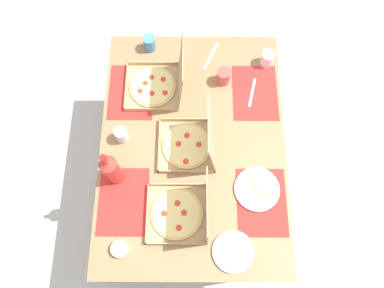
{
  "coord_description": "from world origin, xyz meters",
  "views": [
    {
      "loc": [
        0.7,
        0.0,
        2.62
      ],
      "look_at": [
        0.0,
        0.0,
        0.74
      ],
      "focal_mm": 34.0,
      "sensor_mm": 36.0,
      "label": 1
    }
  ],
  "objects_px": {
    "plate_far_left": "(232,252)",
    "condiment_bowl": "(119,249)",
    "pizza_box_center": "(191,143)",
    "soda_bottle": "(111,169)",
    "pizza_box_corner_right": "(182,212)",
    "plate_near_right": "(257,189)",
    "cup_dark": "(149,43)",
    "cup_red": "(223,76)",
    "cup_clear_right": "(121,135)",
    "cup_clear_left": "(266,58)",
    "pizza_box_edge_far": "(158,83)"
  },
  "relations": [
    {
      "from": "cup_red",
      "to": "plate_near_right",
      "type": "bearing_deg",
      "value": 14.34
    },
    {
      "from": "plate_far_left",
      "to": "soda_bottle",
      "type": "bearing_deg",
      "value": -122.23
    },
    {
      "from": "cup_clear_left",
      "to": "cup_dark",
      "type": "distance_m",
      "value": 0.71
    },
    {
      "from": "cup_clear_left",
      "to": "condiment_bowl",
      "type": "distance_m",
      "value": 1.35
    },
    {
      "from": "pizza_box_center",
      "to": "soda_bottle",
      "type": "distance_m",
      "value": 0.45
    },
    {
      "from": "pizza_box_corner_right",
      "to": "cup_dark",
      "type": "xyz_separation_m",
      "value": [
        -1.01,
        -0.22,
        -0.0
      ]
    },
    {
      "from": "pizza_box_corner_right",
      "to": "plate_far_left",
      "type": "bearing_deg",
      "value": 53.37
    },
    {
      "from": "plate_near_right",
      "to": "cup_red",
      "type": "bearing_deg",
      "value": -165.66
    },
    {
      "from": "condiment_bowl",
      "to": "cup_clear_right",
      "type": "bearing_deg",
      "value": -177.26
    },
    {
      "from": "plate_far_left",
      "to": "condiment_bowl",
      "type": "height_order",
      "value": "condiment_bowl"
    },
    {
      "from": "pizza_box_corner_right",
      "to": "cup_clear_right",
      "type": "bearing_deg",
      "value": -140.84
    },
    {
      "from": "soda_bottle",
      "to": "cup_dark",
      "type": "relative_size",
      "value": 3.39
    },
    {
      "from": "cup_red",
      "to": "cup_dark",
      "type": "distance_m",
      "value": 0.49
    },
    {
      "from": "pizza_box_edge_far",
      "to": "cup_red",
      "type": "bearing_deg",
      "value": 97.48
    },
    {
      "from": "plate_near_right",
      "to": "cup_dark",
      "type": "distance_m",
      "value": 1.07
    },
    {
      "from": "cup_dark",
      "to": "pizza_box_edge_far",
      "type": "bearing_deg",
      "value": 13.24
    },
    {
      "from": "plate_far_left",
      "to": "cup_clear_left",
      "type": "relative_size",
      "value": 2.28
    },
    {
      "from": "pizza_box_edge_far",
      "to": "cup_clear_left",
      "type": "distance_m",
      "value": 0.66
    },
    {
      "from": "pizza_box_edge_far",
      "to": "cup_clear_right",
      "type": "relative_size",
      "value": 3.55
    },
    {
      "from": "pizza_box_corner_right",
      "to": "pizza_box_center",
      "type": "xyz_separation_m",
      "value": [
        -0.37,
        0.04,
        -0.0
      ]
    },
    {
      "from": "pizza_box_center",
      "to": "plate_near_right",
      "type": "relative_size",
      "value": 1.43
    },
    {
      "from": "cup_red",
      "to": "cup_clear_right",
      "type": "height_order",
      "value": "cup_clear_right"
    },
    {
      "from": "cup_red",
      "to": "cup_clear_left",
      "type": "distance_m",
      "value": 0.29
    },
    {
      "from": "cup_dark",
      "to": "condiment_bowl",
      "type": "bearing_deg",
      "value": -4.62
    },
    {
      "from": "soda_bottle",
      "to": "condiment_bowl",
      "type": "relative_size",
      "value": 3.83
    },
    {
      "from": "plate_far_left",
      "to": "cup_red",
      "type": "bearing_deg",
      "value": -178.32
    },
    {
      "from": "pizza_box_center",
      "to": "pizza_box_corner_right",
      "type": "bearing_deg",
      "value": -6.57
    },
    {
      "from": "pizza_box_edge_far",
      "to": "plate_near_right",
      "type": "xyz_separation_m",
      "value": [
        0.6,
        0.54,
        -0.04
      ]
    },
    {
      "from": "cup_red",
      "to": "pizza_box_center",
      "type": "bearing_deg",
      "value": -23.24
    },
    {
      "from": "plate_near_right",
      "to": "cup_red",
      "type": "relative_size",
      "value": 2.49
    },
    {
      "from": "pizza_box_corner_right",
      "to": "condiment_bowl",
      "type": "xyz_separation_m",
      "value": [
        0.18,
        -0.31,
        -0.03
      ]
    },
    {
      "from": "pizza_box_center",
      "to": "condiment_bowl",
      "type": "height_order",
      "value": "pizza_box_center"
    },
    {
      "from": "pizza_box_center",
      "to": "cup_clear_left",
      "type": "height_order",
      "value": "pizza_box_center"
    },
    {
      "from": "plate_near_right",
      "to": "cup_dark",
      "type": "xyz_separation_m",
      "value": [
        -0.88,
        -0.6,
        0.04
      ]
    },
    {
      "from": "cup_clear_left",
      "to": "condiment_bowl",
      "type": "relative_size",
      "value": 1.08
    },
    {
      "from": "cup_clear_right",
      "to": "pizza_box_corner_right",
      "type": "bearing_deg",
      "value": 39.16
    },
    {
      "from": "plate_far_left",
      "to": "cup_clear_left",
      "type": "distance_m",
      "value": 1.12
    },
    {
      "from": "cup_red",
      "to": "plate_far_left",
      "type": "bearing_deg",
      "value": 1.68
    },
    {
      "from": "pizza_box_edge_far",
      "to": "cup_dark",
      "type": "distance_m",
      "value": 0.28
    },
    {
      "from": "pizza_box_center",
      "to": "soda_bottle",
      "type": "xyz_separation_m",
      "value": [
        0.17,
        -0.4,
        0.08
      ]
    },
    {
      "from": "plate_near_right",
      "to": "cup_red",
      "type": "xyz_separation_m",
      "value": [
        -0.65,
        -0.17,
        0.04
      ]
    },
    {
      "from": "plate_far_left",
      "to": "cup_clear_left",
      "type": "bearing_deg",
      "value": 167.94
    },
    {
      "from": "pizza_box_corner_right",
      "to": "pizza_box_center",
      "type": "bearing_deg",
      "value": 173.43
    },
    {
      "from": "pizza_box_corner_right",
      "to": "soda_bottle",
      "type": "height_order",
      "value": "pizza_box_corner_right"
    },
    {
      "from": "soda_bottle",
      "to": "condiment_bowl",
      "type": "height_order",
      "value": "soda_bottle"
    },
    {
      "from": "pizza_box_corner_right",
      "to": "cup_red",
      "type": "xyz_separation_m",
      "value": [
        -0.79,
        0.22,
        -0.0
      ]
    },
    {
      "from": "soda_bottle",
      "to": "cup_dark",
      "type": "xyz_separation_m",
      "value": [
        -0.81,
        0.14,
        -0.08
      ]
    },
    {
      "from": "pizza_box_center",
      "to": "cup_red",
      "type": "relative_size",
      "value": 3.55
    },
    {
      "from": "pizza_box_edge_far",
      "to": "pizza_box_center",
      "type": "bearing_deg",
      "value": 28.02
    },
    {
      "from": "pizza_box_corner_right",
      "to": "cup_dark",
      "type": "distance_m",
      "value": 1.04
    }
  ]
}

